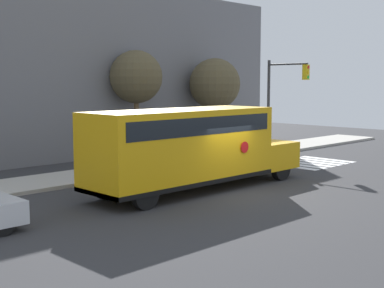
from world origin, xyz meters
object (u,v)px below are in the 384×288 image
tree_near_sidewalk (136,77)px  tree_far_sidewalk (215,84)px  traffic_light (281,94)px  stop_sign (251,126)px  school_bus (189,145)px

tree_near_sidewalk → tree_far_sidewalk: 5.78m
traffic_light → tree_far_sidewalk: bearing=88.8°
stop_sign → traffic_light: traffic_light is taller
school_bus → tree_near_sidewalk: (4.63, 8.89, 2.65)m
school_bus → stop_sign: size_ratio=3.62×
tree_near_sidewalk → tree_far_sidewalk: bearing=-6.5°
school_bus → tree_far_sidewalk: 13.43m
school_bus → traffic_light: 10.87m
tree_near_sidewalk → stop_sign: bearing=-47.5°
stop_sign → tree_far_sidewalk: bearing=70.9°
traffic_light → tree_far_sidewalk: tree_far_sidewalk is taller
school_bus → stop_sign: (8.95, 4.18, -0.01)m
traffic_light → tree_far_sidewalk: size_ratio=0.95×
tree_near_sidewalk → school_bus: bearing=-117.5°
stop_sign → tree_near_sidewalk: tree_near_sidewalk is taller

